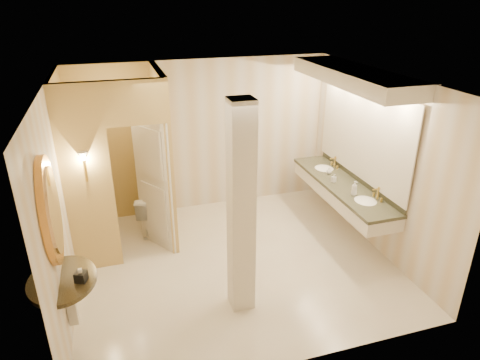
# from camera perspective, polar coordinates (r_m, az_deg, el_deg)

# --- Properties ---
(floor) EXTENTS (4.50, 4.50, 0.00)m
(floor) POSITION_cam_1_polar(r_m,az_deg,el_deg) (6.53, -0.68, -10.91)
(floor) COLOR silver
(floor) RESTS_ON ground
(ceiling) EXTENTS (4.50, 4.50, 0.00)m
(ceiling) POSITION_cam_1_polar(r_m,az_deg,el_deg) (5.45, -0.82, 13.05)
(ceiling) COLOR white
(ceiling) RESTS_ON wall_back
(wall_back) EXTENTS (4.50, 0.02, 2.70)m
(wall_back) POSITION_cam_1_polar(r_m,az_deg,el_deg) (7.68, -4.96, 5.79)
(wall_back) COLOR beige
(wall_back) RESTS_ON floor
(wall_front) EXTENTS (4.50, 0.02, 2.70)m
(wall_front) POSITION_cam_1_polar(r_m,az_deg,el_deg) (4.22, 7.05, -10.65)
(wall_front) COLOR beige
(wall_front) RESTS_ON floor
(wall_left) EXTENTS (0.02, 4.00, 2.70)m
(wall_left) POSITION_cam_1_polar(r_m,az_deg,el_deg) (5.72, -22.96, -2.70)
(wall_left) COLOR beige
(wall_left) RESTS_ON floor
(wall_right) EXTENTS (0.02, 4.00, 2.70)m
(wall_right) POSITION_cam_1_polar(r_m,az_deg,el_deg) (6.79, 17.81, 2.24)
(wall_right) COLOR beige
(wall_right) RESTS_ON floor
(toilet_closet) EXTENTS (1.50, 1.55, 2.70)m
(toilet_closet) POSITION_cam_1_polar(r_m,az_deg,el_deg) (6.55, -12.69, 2.37)
(toilet_closet) COLOR #DDC373
(toilet_closet) RESTS_ON floor
(wall_sconce) EXTENTS (0.14, 0.14, 0.42)m
(wall_sconce) POSITION_cam_1_polar(r_m,az_deg,el_deg) (5.94, -20.15, 2.76)
(wall_sconce) COLOR gold
(wall_sconce) RESTS_ON toilet_closet
(vanity) EXTENTS (0.75, 2.65, 2.09)m
(vanity) POSITION_cam_1_polar(r_m,az_deg,el_deg) (6.87, 14.39, 5.37)
(vanity) COLOR beige
(vanity) RESTS_ON floor
(console_shelf) EXTENTS (0.90, 0.90, 1.90)m
(console_shelf) POSITION_cam_1_polar(r_m,az_deg,el_deg) (4.88, -23.30, -7.59)
(console_shelf) COLOR black
(console_shelf) RESTS_ON floor
(pillar) EXTENTS (0.29, 0.29, 2.70)m
(pillar) POSITION_cam_1_polar(r_m,az_deg,el_deg) (5.04, 0.16, -4.25)
(pillar) COLOR beige
(pillar) RESTS_ON floor
(tissue_box) EXTENTS (0.15, 0.15, 0.11)m
(tissue_box) POSITION_cam_1_polar(r_m,az_deg,el_deg) (4.98, -20.44, -11.98)
(tissue_box) COLOR black
(tissue_box) RESTS_ON console_shelf
(toilet) EXTENTS (0.48, 0.73, 0.70)m
(toilet) POSITION_cam_1_polar(r_m,az_deg,el_deg) (7.29, -12.08, -4.24)
(toilet) COLOR white
(toilet) RESTS_ON floor
(soap_bottle_a) EXTENTS (0.08, 0.08, 0.14)m
(soap_bottle_a) POSITION_cam_1_polar(r_m,az_deg,el_deg) (7.11, 12.41, 0.26)
(soap_bottle_a) COLOR beige
(soap_bottle_a) RESTS_ON vanity
(soap_bottle_b) EXTENTS (0.11, 0.11, 0.11)m
(soap_bottle_b) POSITION_cam_1_polar(r_m,az_deg,el_deg) (7.41, 11.77, 1.21)
(soap_bottle_b) COLOR silver
(soap_bottle_b) RESTS_ON vanity
(soap_bottle_c) EXTENTS (0.11, 0.11, 0.22)m
(soap_bottle_c) POSITION_cam_1_polar(r_m,az_deg,el_deg) (6.71, 15.00, -1.06)
(soap_bottle_c) COLOR #C6B28C
(soap_bottle_c) RESTS_ON vanity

